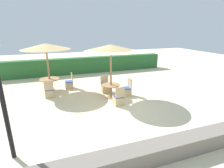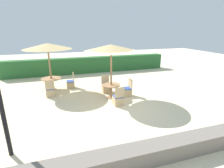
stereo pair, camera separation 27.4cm
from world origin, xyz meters
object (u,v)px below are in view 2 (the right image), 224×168
object	(u,v)px
round_table_back_left	(51,80)
round_table_center	(111,88)
patio_chair_back_left_east	(71,84)
parasol_center	(111,48)
patio_chair_center_north	(106,88)
patio_chair_back_left_south	(51,91)
patio_chair_center_south	(118,100)
parasol_back_left	(48,46)
patio_chair_center_east	(127,91)

from	to	relation	value
round_table_back_left	round_table_center	distance (m)	3.76
patio_chair_back_left_east	round_table_back_left	bearing A→B (deg)	89.42
patio_chair_back_left_east	round_table_center	bearing A→B (deg)	-140.28
parasol_center	patio_chair_center_north	size ratio (longest dim) A/B	2.97
round_table_back_left	patio_chair_back_left_east	distance (m)	1.14
parasol_center	round_table_back_left	bearing A→B (deg)	142.57
patio_chair_center_north	patio_chair_back_left_south	bearing A→B (deg)	-5.17
patio_chair_back_left_east	patio_chair_center_south	bearing A→B (deg)	-149.02
patio_chair_back_left_east	parasol_center	world-z (taller)	parasol_center
patio_chair_back_left_south	patio_chair_center_north	world-z (taller)	same
round_table_back_left	parasol_center	bearing A→B (deg)	-37.43
patio_chair_back_left_south	parasol_center	size ratio (longest dim) A/B	0.34
round_table_center	patio_chair_center_south	world-z (taller)	patio_chair_center_south
round_table_back_left	parasol_center	size ratio (longest dim) A/B	0.41
patio_chair_back_left_south	patio_chair_center_south	bearing A→B (deg)	-34.92
round_table_back_left	patio_chair_back_left_east	world-z (taller)	patio_chair_back_left_east
round_table_back_left	parasol_back_left	bearing A→B (deg)	180.00
patio_chair_center_south	patio_chair_back_left_east	bearing A→B (deg)	120.98
patio_chair_back_left_south	patio_chair_center_south	distance (m)	3.78
patio_chair_center_east	patio_chair_center_south	world-z (taller)	same
round_table_center	patio_chair_center_north	distance (m)	0.96
patio_chair_back_left_south	patio_chair_center_east	bearing A→B (deg)	-16.60
parasol_back_left	patio_chair_center_east	xyz separation A→B (m)	(3.88, -2.27, -2.28)
patio_chair_center_north	patio_chair_center_south	world-z (taller)	same
patio_chair_center_south	round_table_center	bearing A→B (deg)	93.35
patio_chair_center_east	patio_chair_center_north	world-z (taller)	same
parasol_back_left	patio_chair_back_left_east	size ratio (longest dim) A/B	2.92
parasol_back_left	patio_chair_back_left_east	distance (m)	2.53
round_table_center	patio_chair_center_east	world-z (taller)	patio_chair_center_east
round_table_center	parasol_center	bearing A→B (deg)	-110.56
parasol_center	patio_chair_center_north	bearing A→B (deg)	90.76
patio_chair_center_north	round_table_back_left	bearing A→B (deg)	-24.67
parasol_back_left	patio_chair_center_north	distance (m)	3.99
round_table_back_left	patio_chair_center_north	size ratio (longest dim) A/B	1.23
parasol_back_left	patio_chair_center_east	world-z (taller)	parasol_back_left
patio_chair_center_north	patio_chair_back_left_east	bearing A→B (deg)	-35.81
round_table_center	round_table_back_left	bearing A→B (deg)	142.57
parasol_center	patio_chair_center_north	world-z (taller)	parasol_center
parasol_back_left	patio_chair_back_left_east	xyz separation A→B (m)	(1.10, -0.01, -2.28)
patio_chair_center_north	parasol_center	bearing A→B (deg)	90.76
patio_chair_back_left_south	parasol_center	xyz separation A→B (m)	(3.04, -1.19, 2.32)
patio_chair_back_left_east	round_table_center	distance (m)	2.97
round_table_back_left	round_table_center	bearing A→B (deg)	-37.43
parasol_back_left	patio_chair_center_south	world-z (taller)	parasol_back_left
parasol_back_left	patio_chair_center_north	world-z (taller)	parasol_back_left
round_table_back_left	patio_chair_back_left_south	xyz separation A→B (m)	(-0.05, -1.09, -0.30)
parasol_back_left	patio_chair_center_east	size ratio (longest dim) A/B	2.92
parasol_back_left	patio_chair_center_south	distance (m)	5.01
patio_chair_back_left_east	patio_chair_back_left_south	bearing A→B (deg)	133.27
patio_chair_back_left_south	patio_chair_center_east	distance (m)	4.11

